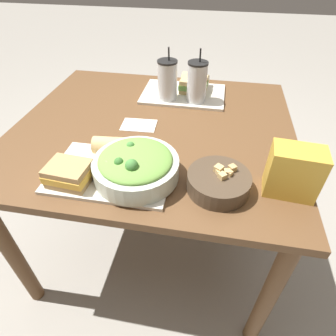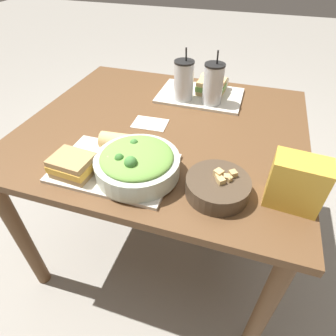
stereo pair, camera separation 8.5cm
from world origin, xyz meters
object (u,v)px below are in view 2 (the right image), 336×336
at_px(salad_bowl, 137,163).
at_px(drink_cup_dark, 184,82).
at_px(chip_bag, 296,183).
at_px(drink_cup_red, 213,85).
at_px(baguette_near, 121,142).
at_px(baguette_far, 214,81).
at_px(soup_bowl, 218,186).
at_px(napkin_folded, 150,124).
at_px(sandwich_near, 73,165).
at_px(sandwich_far, 211,87).

height_order(salad_bowl, drink_cup_dark, drink_cup_dark).
height_order(salad_bowl, chip_bag, chip_bag).
bearing_deg(drink_cup_red, chip_bag, -57.51).
bearing_deg(chip_bag, baguette_near, 177.05).
distance_m(baguette_near, baguette_far, 0.65).
height_order(salad_bowl, baguette_near, salad_bowl).
bearing_deg(salad_bowl, soup_bowl, -0.39).
distance_m(chip_bag, napkin_folded, 0.62).
bearing_deg(baguette_near, drink_cup_red, -32.99).
relative_size(sandwich_near, sandwich_far, 1.03).
bearing_deg(sandwich_near, baguette_far, 72.77).
bearing_deg(napkin_folded, baguette_near, -98.27).
bearing_deg(napkin_folded, drink_cup_dark, 72.33).
bearing_deg(baguette_near, sandwich_near, 146.73).
bearing_deg(baguette_far, drink_cup_red, -162.32).
relative_size(salad_bowl, sandwich_near, 1.95).
relative_size(soup_bowl, drink_cup_dark, 0.83).
bearing_deg(salad_bowl, chip_bag, 3.12).
height_order(baguette_far, drink_cup_dark, drink_cup_dark).
xyz_separation_m(baguette_far, drink_cup_red, (0.02, -0.16, 0.05)).
height_order(salad_bowl, napkin_folded, salad_bowl).
xyz_separation_m(soup_bowl, napkin_folded, (-0.33, 0.31, -0.03)).
bearing_deg(soup_bowl, salad_bowl, 179.61).
bearing_deg(baguette_far, salad_bowl, -177.87).
height_order(drink_cup_dark, drink_cup_red, drink_cup_red).
relative_size(soup_bowl, sandwich_near, 1.39).
xyz_separation_m(baguette_near, drink_cup_dark, (0.11, 0.45, 0.05)).
bearing_deg(sandwich_far, baguette_near, -106.08).
height_order(baguette_far, napkin_folded, baguette_far).
bearing_deg(baguette_near, drink_cup_dark, -18.29).
height_order(salad_bowl, drink_cup_red, drink_cup_red).
bearing_deg(sandwich_near, baguette_near, 66.09).
distance_m(sandwich_near, baguette_far, 0.83).
bearing_deg(drink_cup_red, drink_cup_dark, 180.00).
bearing_deg(salad_bowl, baguette_near, 135.80).
relative_size(baguette_near, drink_cup_red, 0.62).
distance_m(salad_bowl, drink_cup_dark, 0.55).
distance_m(salad_bowl, sandwich_near, 0.20).
bearing_deg(napkin_folded, chip_bag, -27.92).
distance_m(drink_cup_dark, drink_cup_red, 0.13).
height_order(soup_bowl, drink_cup_red, drink_cup_red).
bearing_deg(baguette_near, salad_bowl, -139.13).
height_order(soup_bowl, drink_cup_dark, drink_cup_dark).
bearing_deg(napkin_folded, baguette_far, 64.82).
xyz_separation_m(baguette_near, drink_cup_red, (0.24, 0.45, 0.05)).
relative_size(soup_bowl, chip_bag, 1.22).
height_order(baguette_near, drink_cup_dark, drink_cup_dark).
xyz_separation_m(soup_bowl, sandwich_near, (-0.45, -0.06, 0.01)).
height_order(sandwich_near, napkin_folded, sandwich_near).
height_order(sandwich_near, chip_bag, chip_bag).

